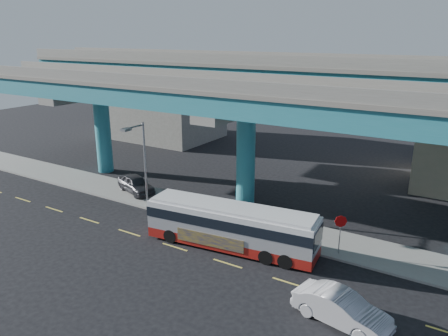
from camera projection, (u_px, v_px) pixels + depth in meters
The scene contains 10 objects.
ground at pixel (178, 245), 28.47m from camera, with size 120.00×120.00×0.00m, color black.
sidewalk at pixel (222, 216), 32.91m from camera, with size 70.00×4.00×0.15m, color gray.
lane_markings at pixel (175, 247), 28.22m from camera, with size 58.00×0.12×0.01m.
viaduct at pixel (247, 90), 33.16m from camera, with size 52.00×12.40×11.70m.
building_concrete at pixel (168, 104), 56.71m from camera, with size 12.00×10.00×9.00m, color gray.
transit_bus at pixel (231, 225), 27.74m from camera, with size 11.39×3.71×2.87m.
sedan at pixel (341, 309), 20.63m from camera, with size 4.93×2.48×1.55m, color #A6A6AA.
parked_car at pixel (136, 184), 37.39m from camera, with size 4.67×3.12×1.48m, color #313136.
street_lamp at pixel (140, 153), 33.03m from camera, with size 0.50×2.24×6.69m.
stop_sign at pixel (340, 226), 26.56m from camera, with size 0.66×0.44×2.56m.
Camera 1 is at (16.15, -20.23, 13.23)m, focal length 35.00 mm.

